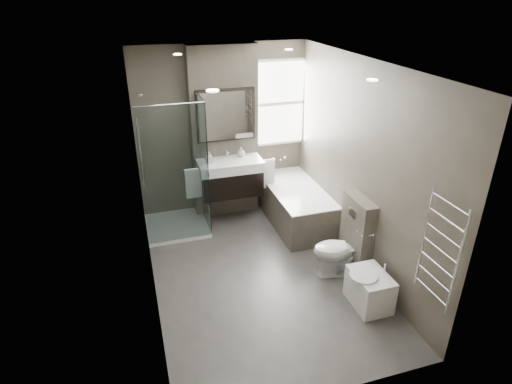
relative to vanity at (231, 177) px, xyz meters
name	(u,v)px	position (x,y,z in m)	size (l,w,h in m)	color
room	(259,180)	(0.00, -1.43, 0.56)	(2.70, 3.90, 2.70)	#44423F
vanity_pier	(224,134)	(0.00, 0.35, 0.56)	(1.00, 0.25, 2.60)	#524C41
vanity	(231,177)	(0.00, 0.00, 0.00)	(0.95, 0.47, 0.66)	black
mirror_cabinet	(226,115)	(0.00, 0.19, 0.89)	(0.86, 0.08, 0.76)	black
towel_left	(194,183)	(-0.56, -0.02, -0.02)	(0.24, 0.06, 0.44)	silver
towel_right	(267,174)	(0.56, -0.02, -0.02)	(0.24, 0.06, 0.44)	silver
shower_enclosure	(182,201)	(-0.75, -0.08, -0.25)	(0.90, 0.90, 2.00)	white
bathtub	(295,203)	(0.92, -0.33, -0.43)	(0.75, 1.60, 0.57)	#524C41
window	(279,103)	(0.90, 0.45, 0.93)	(0.98, 0.06, 1.33)	white
toilet	(340,250)	(0.97, -1.72, -0.40)	(0.38, 0.67, 0.68)	white
cistern_box	(357,234)	(1.21, -1.68, -0.24)	(0.19, 0.55, 1.00)	#524C41
bidet	(369,289)	(1.01, -2.36, -0.52)	(0.45, 0.52, 0.54)	white
towel_radiator	(440,250)	(1.25, -3.03, 0.38)	(0.03, 0.49, 1.10)	silver
soap_bottle_a	(209,157)	(-0.31, 0.00, 0.35)	(0.08, 0.08, 0.17)	white
soap_bottle_b	(241,152)	(0.20, 0.12, 0.33)	(0.11, 0.11, 0.15)	white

